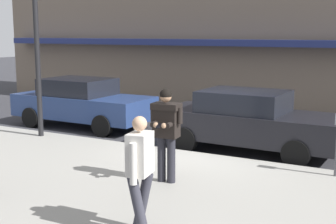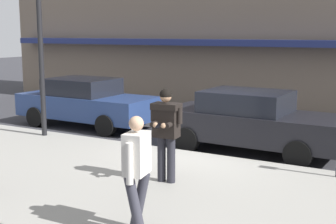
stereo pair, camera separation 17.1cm
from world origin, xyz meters
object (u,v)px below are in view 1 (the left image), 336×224
object	(u,v)px
man_texting_on_phone	(166,125)
parked_sedan_near	(82,102)
parked_sedan_mid	(249,121)
pedestrian_in_light_coat	(140,167)
street_lamp_post	(36,26)

from	to	relation	value
man_texting_on_phone	parked_sedan_near	bearing A→B (deg)	142.64
parked_sedan_mid	pedestrian_in_light_coat	distance (m)	5.71
parked_sedan_near	pedestrian_in_light_coat	world-z (taller)	pedestrian_in_light_coat
parked_sedan_mid	pedestrian_in_light_coat	size ratio (longest dim) A/B	2.67
parked_sedan_near	street_lamp_post	bearing A→B (deg)	-83.90
pedestrian_in_light_coat	parked_sedan_mid	bearing A→B (deg)	93.36
parked_sedan_mid	man_texting_on_phone	distance (m)	3.57
man_texting_on_phone	pedestrian_in_light_coat	size ratio (longest dim) A/B	1.06
parked_sedan_near	parked_sedan_mid	world-z (taller)	same
man_texting_on_phone	street_lamp_post	xyz separation A→B (m)	(-5.01, 1.90, 1.89)
parked_sedan_mid	street_lamp_post	bearing A→B (deg)	-163.50
man_texting_on_phone	pedestrian_in_light_coat	bearing A→B (deg)	-70.41
parked_sedan_near	man_texting_on_phone	bearing A→B (deg)	-37.36
man_texting_on_phone	pedestrian_in_light_coat	world-z (taller)	man_texting_on_phone
parked_sedan_mid	man_texting_on_phone	bearing A→B (deg)	-97.16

